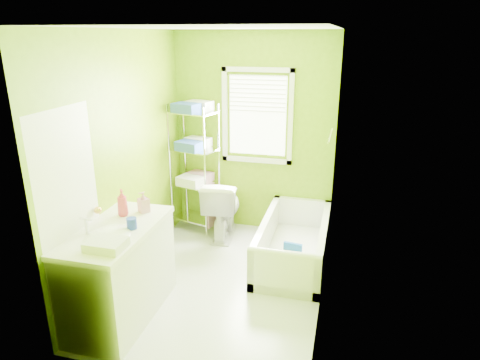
% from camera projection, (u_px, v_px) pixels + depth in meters
% --- Properties ---
extents(ground, '(2.90, 2.90, 0.00)m').
position_uv_depth(ground, '(223.00, 280.00, 4.66)').
color(ground, silver).
rests_on(ground, ground).
extents(room_envelope, '(2.14, 2.94, 2.62)m').
position_uv_depth(room_envelope, '(221.00, 142.00, 4.16)').
color(room_envelope, '#6B9507').
rests_on(room_envelope, ground).
extents(window, '(0.92, 0.05, 1.22)m').
position_uv_depth(window, '(257.00, 111.00, 5.43)').
color(window, white).
rests_on(window, ground).
extents(door, '(0.09, 0.80, 2.00)m').
position_uv_depth(door, '(73.00, 224.00, 3.67)').
color(door, white).
rests_on(door, ground).
extents(right_wall_decor, '(0.04, 1.48, 1.17)m').
position_uv_depth(right_wall_decor, '(327.00, 173.00, 3.97)').
color(right_wall_decor, '#480817').
rests_on(right_wall_decor, ground).
extents(bathtub, '(0.75, 1.61, 0.52)m').
position_uv_depth(bathtub, '(293.00, 248.00, 5.02)').
color(bathtub, white).
rests_on(bathtub, ground).
extents(toilet, '(0.52, 0.82, 0.80)m').
position_uv_depth(toilet, '(223.00, 208.00, 5.58)').
color(toilet, white).
rests_on(toilet, ground).
extents(vanity, '(0.62, 1.21, 1.17)m').
position_uv_depth(vanity, '(119.00, 270.00, 3.94)').
color(vanity, silver).
rests_on(vanity, ground).
extents(wire_shelf_unit, '(0.65, 0.53, 1.74)m').
position_uv_depth(wire_shelf_unit, '(195.00, 154.00, 5.57)').
color(wire_shelf_unit, silver).
rests_on(wire_shelf_unit, ground).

